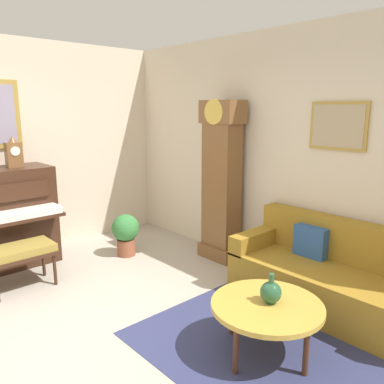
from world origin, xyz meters
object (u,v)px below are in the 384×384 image
Objects in this scene: mantel_clock at (14,153)px; potted_plant at (126,232)px; piano_bench at (20,253)px; coffee_table at (267,307)px; green_jug at (271,292)px; grandfather_clock at (221,186)px; couch at (331,277)px.

potted_plant is at bearing 58.08° from mantel_clock.
piano_bench is 2.69m from coffee_table.
green_jug is (3.24, 0.78, -0.87)m from mantel_clock.
piano_bench is at bearing -87.33° from potted_plant.
green_jug is (1.66, -1.18, -0.44)m from grandfather_clock.
mantel_clock reaches higher than piano_bench.
piano_bench is 2.92× the size of green_jug.
grandfather_clock is 2.08m from green_jug.
green_jug is at bearing 13.54° from mantel_clock.
potted_plant is (0.68, 1.10, -1.07)m from mantel_clock.
green_jug is at bearing -7.01° from potted_plant.
piano_bench reaches higher than coffee_table.
green_jug is (0.01, 0.03, 0.12)m from coffee_table.
couch is 7.92× the size of green_jug.
grandfather_clock is 2.31× the size of coffee_table.
coffee_table is at bearing -88.68° from couch.
couch is at bearing -5.20° from grandfather_clock.
potted_plant reaches higher than piano_bench.
couch is at bearing 91.74° from green_jug.
coffee_table is at bearing -7.77° from potted_plant.
couch is 2.16× the size of coffee_table.
potted_plant is (-2.56, 0.31, -0.20)m from green_jug.
coffee_table is 3.67× the size of green_jug.
piano_bench is 1.27m from mantel_clock.
potted_plant is (-2.55, 0.35, -0.08)m from coffee_table.
couch is (1.62, -0.15, -0.65)m from grandfather_clock.
potted_plant is (-2.53, -0.72, 0.01)m from couch.
grandfather_clock is at bearing 43.78° from potted_plant.
couch is (2.47, 2.09, -0.09)m from piano_bench.
mantel_clock is at bearing -150.51° from couch.
grandfather_clock is 8.46× the size of green_jug.
potted_plant is at bearing -136.22° from grandfather_clock.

